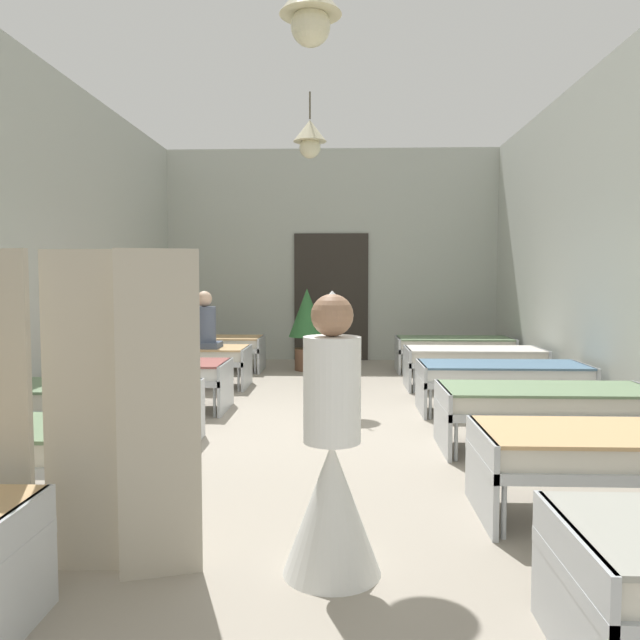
% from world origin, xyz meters
% --- Properties ---
extents(ground_plane, '(6.84, 11.53, 0.10)m').
position_xyz_m(ground_plane, '(0.00, 0.00, -0.05)').
color(ground_plane, '#9E9384').
extents(room_shell, '(6.64, 11.13, 3.99)m').
position_xyz_m(room_shell, '(-0.00, 1.32, 2.00)').
color(room_shell, '#B2B7AD').
rests_on(room_shell, ground).
extents(bed_right_row_1, '(1.90, 0.84, 0.57)m').
position_xyz_m(bed_right_row_1, '(2.07, -2.38, 0.44)').
color(bed_right_row_1, '#B7BCC1').
rests_on(bed_right_row_1, ground).
extents(bed_left_row_2, '(1.90, 0.84, 0.57)m').
position_xyz_m(bed_left_row_2, '(-2.07, -0.79, 0.44)').
color(bed_left_row_2, '#B7BCC1').
rests_on(bed_left_row_2, ground).
extents(bed_right_row_2, '(1.90, 0.84, 0.57)m').
position_xyz_m(bed_right_row_2, '(2.07, -0.79, 0.44)').
color(bed_right_row_2, '#B7BCC1').
rests_on(bed_right_row_2, ground).
extents(bed_left_row_3, '(1.90, 0.84, 0.57)m').
position_xyz_m(bed_left_row_3, '(-2.07, 0.79, 0.44)').
color(bed_left_row_3, '#B7BCC1').
rests_on(bed_left_row_3, ground).
extents(bed_right_row_3, '(1.90, 0.84, 0.57)m').
position_xyz_m(bed_right_row_3, '(2.07, 0.79, 0.44)').
color(bed_right_row_3, '#B7BCC1').
rests_on(bed_right_row_3, ground).
extents(bed_left_row_4, '(1.90, 0.84, 0.57)m').
position_xyz_m(bed_left_row_4, '(-2.07, 2.38, 0.44)').
color(bed_left_row_4, '#B7BCC1').
rests_on(bed_left_row_4, ground).
extents(bed_right_row_4, '(1.90, 0.84, 0.57)m').
position_xyz_m(bed_right_row_4, '(2.07, 2.38, 0.44)').
color(bed_right_row_4, '#B7BCC1').
rests_on(bed_right_row_4, ground).
extents(bed_left_row_5, '(1.90, 0.84, 0.57)m').
position_xyz_m(bed_left_row_5, '(-2.07, 3.97, 0.44)').
color(bed_left_row_5, '#B7BCC1').
rests_on(bed_left_row_5, ground).
extents(bed_right_row_5, '(1.90, 0.84, 0.57)m').
position_xyz_m(bed_right_row_5, '(2.07, 3.97, 0.44)').
color(bed_right_row_5, '#B7BCC1').
rests_on(bed_right_row_5, ground).
extents(nurse_near_aisle, '(0.52, 0.52, 1.49)m').
position_xyz_m(nurse_near_aisle, '(0.19, -3.21, 0.53)').
color(nurse_near_aisle, white).
rests_on(nurse_near_aisle, ground).
extents(patient_seated_primary, '(0.44, 0.44, 0.80)m').
position_xyz_m(patient_seated_primary, '(-1.72, -0.70, 0.87)').
color(patient_seated_primary, '#515B70').
rests_on(patient_seated_primary, bed_left_row_2).
extents(patient_seated_secondary, '(0.44, 0.44, 0.80)m').
position_xyz_m(patient_seated_secondary, '(-1.72, 2.29, 0.87)').
color(patient_seated_secondary, '#515B70').
rests_on(patient_seated_secondary, bed_left_row_4).
extents(potted_plant, '(0.62, 0.62, 1.38)m').
position_xyz_m(potted_plant, '(-0.38, 4.07, 0.84)').
color(potted_plant, brown).
rests_on(potted_plant, ground).
extents(privacy_screen, '(1.25, 0.16, 1.70)m').
position_xyz_m(privacy_screen, '(-1.12, -3.26, 0.85)').
color(privacy_screen, '#BCB29E').
rests_on(privacy_screen, ground).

